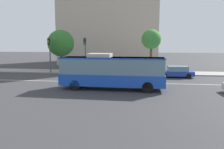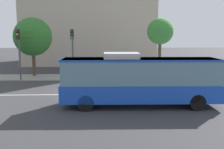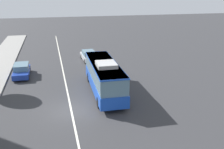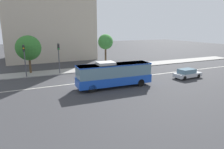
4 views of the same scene
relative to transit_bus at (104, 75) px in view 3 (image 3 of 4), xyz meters
The scene contains 5 objects.
ground_plane 5.24m from the transit_bus, 132.15° to the left, with size 160.00×160.00×0.00m, color #333335.
lane_centre_line 5.24m from the transit_bus, 132.15° to the left, with size 76.00×0.16×0.01m, color silver.
transit_bus is the anchor object (origin of this frame).
sedan_blue 11.33m from the transit_bus, 49.38° to the left, with size 4.51×1.84×1.46m.
sedan_silver 12.50m from the transit_bus, ahead, with size 4.57×1.99×1.46m.
Camera 3 is at (-19.79, 1.30, 9.90)m, focal length 40.18 mm.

